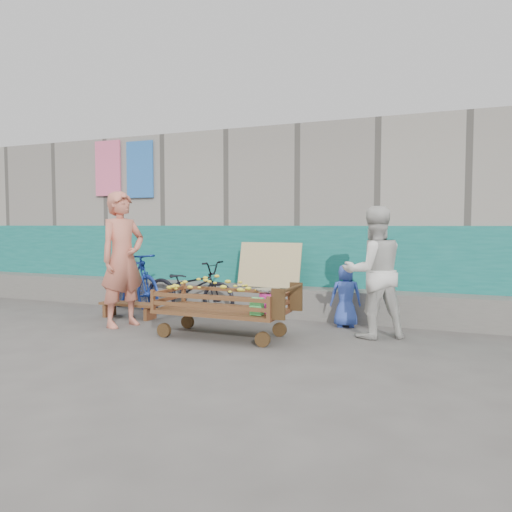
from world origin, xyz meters
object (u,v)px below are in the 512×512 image
at_px(bench, 129,307).
at_px(bicycle_dark, 189,288).
at_px(woman, 374,272).
at_px(vendor_man, 123,259).
at_px(child, 346,296).
at_px(bicycle_blue, 131,281).
at_px(banana_cart, 220,297).

distance_m(bench, bicycle_dark, 0.95).
bearing_deg(woman, bench, -30.13).
bearing_deg(vendor_man, woman, -60.89).
xyz_separation_m(child, bicycle_blue, (-3.56, -0.02, 0.06)).
bearing_deg(vendor_man, child, -50.28).
bearing_deg(banana_cart, bicycle_blue, 151.81).
bearing_deg(child, vendor_man, 2.95).
xyz_separation_m(woman, bicycle_blue, (-4.02, 0.47, -0.33)).
bearing_deg(child, woman, 114.28).
relative_size(banana_cart, vendor_man, 0.94).
distance_m(child, bicycle_blue, 3.56).
relative_size(bicycle_dark, bicycle_blue, 0.99).
distance_m(bicycle_dark, bicycle_blue, 1.10).
bearing_deg(bench, vendor_man, -60.74).
bearing_deg(woman, child, -79.00).
xyz_separation_m(bench, bicycle_dark, (0.72, 0.57, 0.26)).
height_order(bench, child, child).
relative_size(bench, bicycle_blue, 0.57).
bearing_deg(woman, bicycle_dark, -40.79).
height_order(vendor_man, child, vendor_man).
relative_size(vendor_man, woman, 1.14).
xyz_separation_m(bench, vendor_man, (0.30, -0.54, 0.77)).
bearing_deg(banana_cart, vendor_man, 176.71).
bearing_deg(child, bicycle_blue, -17.96).
height_order(woman, bicycle_blue, woman).
xyz_separation_m(bench, child, (3.19, 0.59, 0.27)).
relative_size(banana_cart, child, 2.00).
bearing_deg(bicycle_dark, child, -84.43).
bearing_deg(banana_cart, bench, 161.31).
distance_m(banana_cart, bicycle_dark, 1.64).
bearing_deg(child, banana_cart, 23.77).
distance_m(child, bicycle_dark, 2.46).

